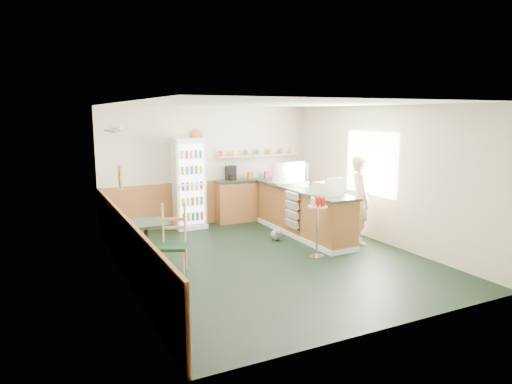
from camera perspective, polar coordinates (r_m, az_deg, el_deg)
ground at (r=8.21m, az=1.76°, el=-8.25°), size 6.00×6.00×0.00m
room_envelope at (r=8.42m, az=-1.90°, el=2.85°), size 5.04×6.02×2.72m
service_counter at (r=9.64m, az=5.86°, el=-2.73°), size 0.68×3.01×1.01m
back_counter at (r=11.02m, az=0.38°, el=-0.64°), size 2.24×0.42×1.69m
drinks_fridge at (r=10.23m, az=-8.38°, el=1.05°), size 0.66×0.55×2.01m
display_case at (r=10.02m, az=4.07°, el=2.31°), size 0.82×0.43×0.47m
cash_register at (r=8.80m, az=8.98°, el=0.43°), size 0.45×0.47×0.24m
shopkeeper at (r=9.18m, az=12.88°, el=-0.95°), size 0.61×0.70×1.74m
condiment_stand at (r=8.15m, az=7.69°, el=-3.08°), size 0.35×0.35×1.09m
newspaper_rack at (r=9.29m, az=4.54°, el=-2.30°), size 0.09×0.47×0.74m
cafe_table at (r=7.88m, az=-13.55°, el=-5.26°), size 0.71×0.71×0.76m
cafe_chair at (r=7.47m, az=-10.56°, el=-5.57°), size 0.55×0.55×1.12m
dog_doorstop at (r=9.26m, az=2.56°, el=-5.33°), size 0.22×0.29×0.27m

